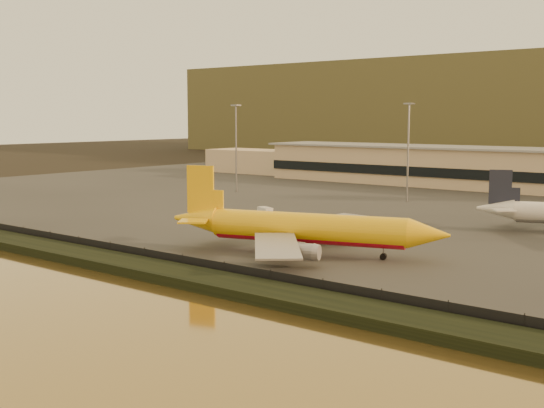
{
  "coord_description": "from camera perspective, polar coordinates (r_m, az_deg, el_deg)",
  "views": [
    {
      "loc": [
        70.63,
        -80.03,
        21.83
      ],
      "look_at": [
        -1.37,
        12.0,
        6.99
      ],
      "focal_mm": 45.0,
      "sensor_mm": 36.0,
      "label": 1
    }
  ],
  "objects": [
    {
      "name": "embankment",
      "position": [
        96.99,
        -10.01,
        -5.46
      ],
      "size": [
        320.0,
        7.0,
        1.4
      ],
      "primitive_type": "cube",
      "color": "black",
      "rests_on": "ground"
    },
    {
      "name": "apron_light_masts",
      "position": [
        164.82,
        18.35,
        4.74
      ],
      "size": [
        152.2,
        12.2,
        25.4
      ],
      "color": "slate",
      "rests_on": "tarmac"
    },
    {
      "name": "gse_vehicle_white",
      "position": [
        151.42,
        -0.57,
        -0.62
      ],
      "size": [
        4.52,
        3.36,
        1.86
      ],
      "primitive_type": "cube",
      "rotation": [
        0.0,
        0.0,
        -0.41
      ],
      "color": "silver",
      "rests_on": "tarmac"
    },
    {
      "name": "perimeter_fence",
      "position": [
        99.51,
        -8.31,
        -4.75
      ],
      "size": [
        300.0,
        0.05,
        2.2
      ],
      "primitive_type": "cube",
      "color": "black",
      "rests_on": "tarmac"
    },
    {
      "name": "gse_vehicle_yellow",
      "position": [
        126.19,
        5.28,
        -2.26
      ],
      "size": [
        4.21,
        2.56,
        1.77
      ],
      "primitive_type": "cube",
      "rotation": [
        0.0,
        0.0,
        0.21
      ],
      "color": "yellow",
      "rests_on": "tarmac"
    },
    {
      "name": "tarmac",
      "position": [
        189.99,
        15.95,
        0.39
      ],
      "size": [
        320.0,
        220.0,
        0.2
      ],
      "primitive_type": "cube",
      "color": "#2D2D2D",
      "rests_on": "ground"
    },
    {
      "name": "dhl_cargo_jet",
      "position": [
        108.51,
        2.62,
        -2.07
      ],
      "size": [
        45.0,
        42.94,
        13.73
      ],
      "rotation": [
        0.0,
        0.0,
        0.31
      ],
      "color": "yellow",
      "rests_on": "tarmac"
    },
    {
      "name": "ground",
      "position": [
        108.95,
        -3.33,
        -4.33
      ],
      "size": [
        900.0,
        900.0,
        0.0
      ],
      "primitive_type": "plane",
      "color": "black",
      "rests_on": "ground"
    },
    {
      "name": "terminal_building",
      "position": [
        223.06,
        15.52,
        2.97
      ],
      "size": [
        202.0,
        25.0,
        12.6
      ],
      "color": "#C8AC8B",
      "rests_on": "tarmac"
    }
  ]
}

